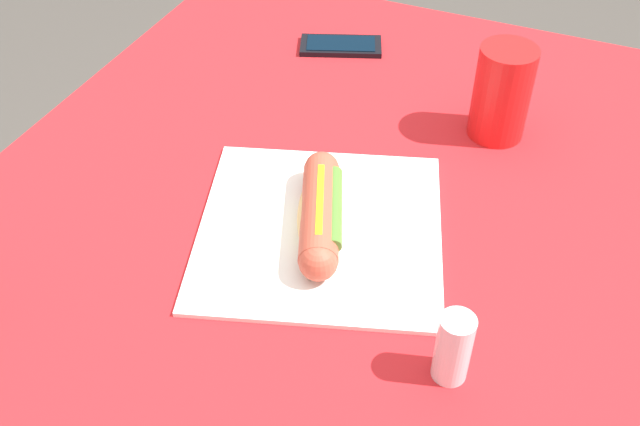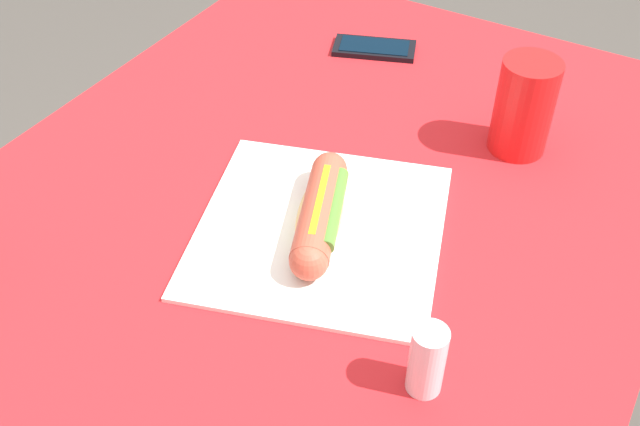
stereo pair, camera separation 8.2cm
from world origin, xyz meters
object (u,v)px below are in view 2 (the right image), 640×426
hot_dog (321,213)px  cell_phone (374,48)px  drinking_cup (524,107)px  salt_shaker (427,360)px

hot_dog → cell_phone: (-0.41, -0.14, -0.03)m
cell_phone → drinking_cup: size_ratio=1.09×
hot_dog → cell_phone: bearing=-161.4°
cell_phone → hot_dog: bearing=18.6°
cell_phone → salt_shaker: bearing=31.4°
drinking_cup → salt_shaker: 0.43m
salt_shaker → hot_dog: bearing=-125.1°
hot_dog → salt_shaker: bearing=54.9°
hot_dog → drinking_cup: size_ratio=1.46×
drinking_cup → salt_shaker: size_ratio=1.60×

